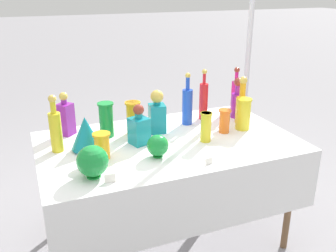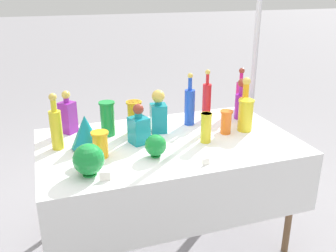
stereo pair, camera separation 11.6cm
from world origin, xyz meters
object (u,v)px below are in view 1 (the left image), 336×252
(square_decanter_0, at_px, (157,113))
(slender_vase_0, at_px, (106,119))
(slender_vase_5, at_px, (225,120))
(canopy_pole, at_px, (248,57))
(tall_bottle_3, at_px, (235,94))
(slender_vase_2, at_px, (102,145))
(tall_bottle_5, at_px, (56,129))
(tall_bottle_2, at_px, (242,105))
(tall_bottle_4, at_px, (187,105))
(tall_bottle_1, at_px, (204,99))
(round_bowl_0, at_px, (93,161))
(round_bowl_1, at_px, (158,146))
(slender_vase_1, at_px, (206,126))
(slender_vase_4, at_px, (243,113))
(fluted_vase_0, at_px, (86,133))
(slender_vase_3, at_px, (133,117))
(square_decanter_2, at_px, (139,128))
(square_decanter_1, at_px, (65,117))
(tall_bottle_0, at_px, (237,101))

(square_decanter_0, bearing_deg, slender_vase_0, 170.83)
(slender_vase_5, relative_size, canopy_pole, 0.06)
(tall_bottle_3, distance_m, slender_vase_2, 1.24)
(tall_bottle_5, bearing_deg, tall_bottle_3, 10.49)
(tall_bottle_2, distance_m, tall_bottle_4, 0.39)
(tall_bottle_1, bearing_deg, round_bowl_0, -147.95)
(slender_vase_5, xyz_separation_m, round_bowl_1, (-0.54, -0.19, -0.02))
(slender_vase_5, distance_m, canopy_pole, 0.91)
(tall_bottle_3, bearing_deg, slender_vase_1, -137.16)
(slender_vase_4, bearing_deg, round_bowl_1, -164.38)
(slender_vase_5, xyz_separation_m, fluted_vase_0, (-0.91, 0.06, 0.02))
(tall_bottle_3, bearing_deg, slender_vase_2, -158.36)
(tall_bottle_2, bearing_deg, slender_vase_4, -116.67)
(tall_bottle_3, distance_m, canopy_pole, 0.45)
(slender_vase_1, xyz_separation_m, slender_vase_2, (-0.66, -0.00, -0.02))
(canopy_pole, bearing_deg, slender_vase_5, -132.10)
(tall_bottle_2, relative_size, slender_vase_3, 1.53)
(tall_bottle_3, distance_m, slender_vase_3, 0.89)
(tall_bottle_5, xyz_separation_m, square_decanter_0, (0.66, 0.06, -0.01))
(slender_vase_0, bearing_deg, slender_vase_3, -7.05)
(square_decanter_2, bearing_deg, tall_bottle_1, 24.44)
(tall_bottle_1, xyz_separation_m, canopy_pole, (0.59, 0.35, 0.21))
(square_decanter_1, distance_m, slender_vase_0, 0.27)
(slender_vase_0, distance_m, slender_vase_2, 0.34)
(tall_bottle_1, height_order, square_decanter_2, tall_bottle_1)
(tall_bottle_3, height_order, slender_vase_2, tall_bottle_3)
(tall_bottle_1, bearing_deg, tall_bottle_3, 12.89)
(tall_bottle_4, xyz_separation_m, slender_vase_1, (-0.02, -0.33, -0.04))
(tall_bottle_5, relative_size, slender_vase_5, 2.18)
(fluted_vase_0, height_order, round_bowl_1, fluted_vase_0)
(slender_vase_0, bearing_deg, fluted_vase_0, -134.57)
(square_decanter_0, distance_m, slender_vase_2, 0.51)
(slender_vase_5, bearing_deg, tall_bottle_4, 124.40)
(tall_bottle_0, bearing_deg, canopy_pole, 50.13)
(tall_bottle_4, distance_m, round_bowl_1, 0.58)
(tall_bottle_2, height_order, slender_vase_5, tall_bottle_2)
(tall_bottle_5, xyz_separation_m, slender_vase_1, (0.89, -0.20, -0.04))
(tall_bottle_2, xyz_separation_m, canopy_pole, (0.38, 0.52, 0.22))
(slender_vase_3, bearing_deg, square_decanter_1, 160.16)
(square_decanter_0, bearing_deg, tall_bottle_4, 14.34)
(tall_bottle_3, height_order, slender_vase_4, tall_bottle_3)
(square_decanter_1, bearing_deg, square_decanter_0, -17.60)
(square_decanter_2, relative_size, round_bowl_0, 1.48)
(tall_bottle_0, bearing_deg, tall_bottle_3, 63.78)
(slender_vase_5, bearing_deg, tall_bottle_1, 91.63)
(fluted_vase_0, bearing_deg, slender_vase_5, -3.96)
(slender_vase_1, bearing_deg, slender_vase_5, 25.43)
(tall_bottle_3, bearing_deg, tall_bottle_0, -116.22)
(square_decanter_0, relative_size, round_bowl_1, 2.18)
(slender_vase_3, distance_m, slender_vase_5, 0.61)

